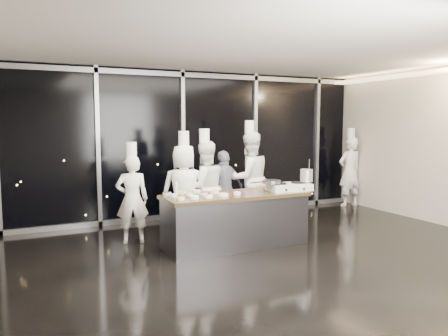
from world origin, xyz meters
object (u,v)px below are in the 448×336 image
object	(u,v)px
demo_counter	(236,220)
chef_side	(350,171)
stock_pot	(306,175)
chef_right	(249,178)
stove	(289,187)
guest	(224,189)
chef_left	(184,190)
chef_far_left	(132,198)
chef_center	(205,187)
frying_pan	(271,182)

from	to	relation	value
demo_counter	chef_side	size ratio (longest dim) A/B	1.26
demo_counter	stock_pot	size ratio (longest dim) A/B	11.16
chef_right	stove	bearing A→B (deg)	90.59
guest	chef_side	bearing A→B (deg)	177.53
chef_left	chef_far_left	bearing A→B (deg)	17.24
chef_center	stock_pot	bearing A→B (deg)	142.03
guest	chef_right	xyz separation A→B (m)	(0.56, -0.00, 0.19)
demo_counter	chef_right	distance (m)	1.71
demo_counter	chef_side	distance (m)	4.65
chef_far_left	guest	xyz separation A→B (m)	(1.93, 0.33, -0.02)
chef_side	stove	bearing A→B (deg)	34.52
chef_center	demo_counter	bearing A→B (deg)	97.56
stock_pot	guest	size ratio (longest dim) A/B	0.14
demo_counter	stock_pot	xyz separation A→B (m)	(1.34, -0.14, 0.70)
frying_pan	guest	size ratio (longest dim) A/B	0.38
chef_right	stock_pot	bearing A→B (deg)	103.70
frying_pan	stock_pot	size ratio (longest dim) A/B	2.65
chef_far_left	chef_center	xyz separation A→B (m)	(1.38, 0.04, 0.09)
stove	chef_far_left	world-z (taller)	chef_far_left
frying_pan	chef_center	world-z (taller)	chef_center
stock_pot	guest	xyz separation A→B (m)	(-0.92, 1.45, -0.38)
frying_pan	chef_side	distance (m)	4.07
demo_counter	guest	xyz separation A→B (m)	(0.42, 1.31, 0.31)
demo_counter	chef_left	distance (m)	1.18
stock_pot	guest	bearing A→B (deg)	122.28
frying_pan	chef_side	bearing A→B (deg)	36.57
stove	chef_far_left	distance (m)	2.74
stock_pot	chef_right	world-z (taller)	chef_right
chef_center	chef_right	world-z (taller)	chef_right
stock_pot	chef_left	distance (m)	2.21
chef_far_left	chef_side	world-z (taller)	chef_side
stock_pot	chef_side	xyz separation A→B (m)	(2.86, 2.08, -0.27)
demo_counter	chef_far_left	bearing A→B (deg)	147.05
stock_pot	frying_pan	bearing A→B (deg)	172.09
chef_left	chef_right	size ratio (longest dim) A/B	0.91
stove	chef_center	bearing A→B (deg)	142.58
chef_left	chef_right	bearing A→B (deg)	-148.09
chef_center	chef_left	bearing A→B (deg)	9.20
chef_side	chef_left	bearing A→B (deg)	13.76
demo_counter	chef_center	xyz separation A→B (m)	(-0.13, 1.02, 0.43)
chef_far_left	guest	distance (m)	1.96
chef_far_left	frying_pan	bearing A→B (deg)	165.70
stock_pot	chef_left	bearing A→B (deg)	150.08
frying_pan	stock_pot	bearing A→B (deg)	-0.63
chef_side	demo_counter	bearing A→B (deg)	26.80
demo_counter	chef_center	size ratio (longest dim) A/B	1.25
frying_pan	guest	world-z (taller)	guest
guest	chef_side	size ratio (longest dim) A/B	0.79
stock_pot	chef_side	world-z (taller)	chef_side
chef_left	chef_center	size ratio (longest dim) A/B	0.98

